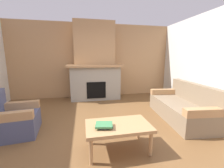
% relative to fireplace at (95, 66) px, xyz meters
% --- Properties ---
extents(ground, '(9.00, 9.00, 0.00)m').
position_rel_fireplace_xyz_m(ground, '(0.00, -2.62, -1.16)').
color(ground, brown).
extents(wall_back_wood_panel, '(6.00, 0.12, 2.70)m').
position_rel_fireplace_xyz_m(wall_back_wood_panel, '(0.00, 0.38, 0.19)').
color(wall_back_wood_panel, tan).
rests_on(wall_back_wood_panel, ground).
extents(fireplace, '(1.90, 0.82, 2.70)m').
position_rel_fireplace_xyz_m(fireplace, '(0.00, 0.00, 0.00)').
color(fireplace, gray).
rests_on(fireplace, ground).
extents(couch, '(1.03, 1.88, 0.85)m').
position_rel_fireplace_xyz_m(couch, '(1.90, -2.25, -0.88)').
color(couch, '#847056').
rests_on(couch, ground).
extents(armchair, '(0.84, 0.84, 0.85)m').
position_rel_fireplace_xyz_m(armchair, '(-1.77, -2.25, -0.87)').
color(armchair, '#474C6B').
rests_on(armchair, ground).
extents(coffee_table, '(1.00, 0.60, 0.43)m').
position_rel_fireplace_xyz_m(coffee_table, '(0.08, -3.11, -0.79)').
color(coffee_table, tan).
rests_on(coffee_table, ground).
extents(book_stack_near_edge, '(0.29, 0.25, 0.06)m').
position_rel_fireplace_xyz_m(book_stack_near_edge, '(-0.14, -3.16, -0.70)').
color(book_stack_near_edge, '#2D2D33').
rests_on(book_stack_near_edge, coffee_table).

